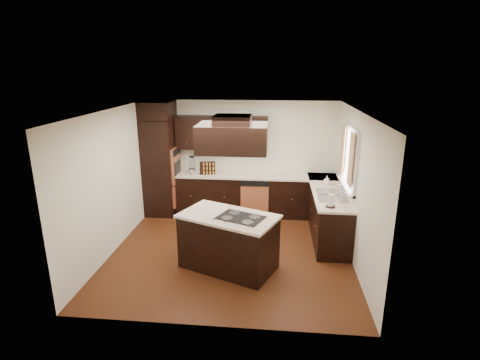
% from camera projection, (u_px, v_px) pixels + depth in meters
% --- Properties ---
extents(floor, '(4.20, 4.20, 0.02)m').
position_uv_depth(floor, '(231.00, 250.00, 6.80)').
color(floor, '#602E14').
rests_on(floor, ground).
extents(ceiling, '(4.20, 4.20, 0.02)m').
position_uv_depth(ceiling, '(230.00, 110.00, 6.07)').
color(ceiling, white).
rests_on(ceiling, ground).
extents(wall_back, '(4.20, 0.02, 2.50)m').
position_uv_depth(wall_back, '(242.00, 156.00, 8.45)').
color(wall_back, white).
rests_on(wall_back, ground).
extents(wall_front, '(4.20, 0.02, 2.50)m').
position_uv_depth(wall_front, '(209.00, 238.00, 4.43)').
color(wall_front, white).
rests_on(wall_front, ground).
extents(wall_left, '(0.02, 4.20, 2.50)m').
position_uv_depth(wall_left, '(113.00, 181.00, 6.63)').
color(wall_left, white).
rests_on(wall_left, ground).
extents(wall_right, '(0.02, 4.20, 2.50)m').
position_uv_depth(wall_right, '(356.00, 188.00, 6.24)').
color(wall_right, white).
rests_on(wall_right, ground).
extents(oven_column, '(0.65, 0.75, 2.12)m').
position_uv_depth(oven_column, '(161.00, 167.00, 8.28)').
color(oven_column, black).
rests_on(oven_column, floor).
extents(wall_oven_face, '(0.05, 0.62, 0.78)m').
position_uv_depth(wall_oven_face, '(176.00, 165.00, 8.23)').
color(wall_oven_face, '#B45F3C').
rests_on(wall_oven_face, oven_column).
extents(base_cabinets_back, '(2.93, 0.60, 0.88)m').
position_uv_depth(base_cabinets_back, '(242.00, 195.00, 8.38)').
color(base_cabinets_back, black).
rests_on(base_cabinets_back, floor).
extents(base_cabinets_right, '(0.60, 2.40, 0.88)m').
position_uv_depth(base_cabinets_right, '(327.00, 213.00, 7.36)').
color(base_cabinets_right, black).
rests_on(base_cabinets_right, floor).
extents(countertop_back, '(2.93, 0.63, 0.04)m').
position_uv_depth(countertop_back, '(242.00, 175.00, 8.23)').
color(countertop_back, '#F1DAC6').
rests_on(countertop_back, base_cabinets_back).
extents(countertop_right, '(0.63, 2.40, 0.04)m').
position_uv_depth(countertop_right, '(328.00, 190.00, 7.23)').
color(countertop_right, '#F1DAC6').
rests_on(countertop_right, base_cabinets_right).
extents(upper_cabinets, '(2.00, 0.34, 0.72)m').
position_uv_depth(upper_cabinets, '(222.00, 133.00, 8.15)').
color(upper_cabinets, black).
rests_on(upper_cabinets, wall_back).
extents(dishwasher_front, '(0.60, 0.05, 0.72)m').
position_uv_depth(dishwasher_front, '(255.00, 202.00, 8.09)').
color(dishwasher_front, '#B45F3C').
rests_on(dishwasher_front, floor).
extents(window_frame, '(0.06, 1.32, 1.12)m').
position_uv_depth(window_frame, '(350.00, 157.00, 6.65)').
color(window_frame, silver).
rests_on(window_frame, wall_right).
extents(window_pane, '(0.00, 1.20, 1.00)m').
position_uv_depth(window_pane, '(351.00, 157.00, 6.65)').
color(window_pane, white).
rests_on(window_pane, wall_right).
extents(curtain_left, '(0.02, 0.34, 0.90)m').
position_uv_depth(curtain_left, '(351.00, 160.00, 6.24)').
color(curtain_left, '#F7E1B8').
rests_on(curtain_left, wall_right).
extents(curtain_right, '(0.02, 0.34, 0.90)m').
position_uv_depth(curtain_right, '(343.00, 149.00, 7.04)').
color(curtain_right, '#F7E1B8').
rests_on(curtain_right, wall_right).
extents(sink_rim, '(0.52, 0.84, 0.01)m').
position_uv_depth(sink_rim, '(331.00, 195.00, 6.89)').
color(sink_rim, silver).
rests_on(sink_rim, countertop_right).
extents(island, '(1.67, 1.31, 0.88)m').
position_uv_depth(island, '(229.00, 243.00, 6.10)').
color(island, black).
rests_on(island, floor).
extents(island_top, '(1.74, 1.38, 0.04)m').
position_uv_depth(island_top, '(228.00, 217.00, 5.96)').
color(island_top, '#F1DAC6').
rests_on(island_top, island).
extents(cooktop, '(0.82, 0.70, 0.01)m').
position_uv_depth(cooktop, '(241.00, 218.00, 5.85)').
color(cooktop, black).
rests_on(cooktop, island_top).
extents(range_hood, '(1.05, 0.72, 0.42)m').
position_uv_depth(range_hood, '(233.00, 138.00, 5.64)').
color(range_hood, black).
rests_on(range_hood, ceiling).
extents(hood_duct, '(0.55, 0.50, 0.13)m').
position_uv_depth(hood_duct, '(232.00, 120.00, 5.56)').
color(hood_duct, black).
rests_on(hood_duct, ceiling).
extents(blender_base, '(0.15, 0.15, 0.10)m').
position_uv_depth(blender_base, '(192.00, 171.00, 8.33)').
color(blender_base, silver).
rests_on(blender_base, countertop_back).
extents(blender_pitcher, '(0.13, 0.13, 0.26)m').
position_uv_depth(blender_pitcher, '(192.00, 163.00, 8.28)').
color(blender_pitcher, silver).
rests_on(blender_pitcher, blender_base).
extents(spice_rack, '(0.35, 0.16, 0.28)m').
position_uv_depth(spice_rack, '(207.00, 168.00, 8.21)').
color(spice_rack, black).
rests_on(spice_rack, countertop_back).
extents(mixing_bowl, '(0.35, 0.35, 0.07)m').
position_uv_depth(mixing_bowl, '(196.00, 172.00, 8.31)').
color(mixing_bowl, silver).
rests_on(mixing_bowl, countertop_back).
extents(soap_bottle, '(0.10, 0.10, 0.18)m').
position_uv_depth(soap_bottle, '(327.00, 180.00, 7.51)').
color(soap_bottle, silver).
rests_on(soap_bottle, countertop_right).
extents(paper_towel, '(0.11, 0.11, 0.22)m').
position_uv_depth(paper_towel, '(331.00, 201.00, 6.28)').
color(paper_towel, silver).
rests_on(paper_towel, countertop_right).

